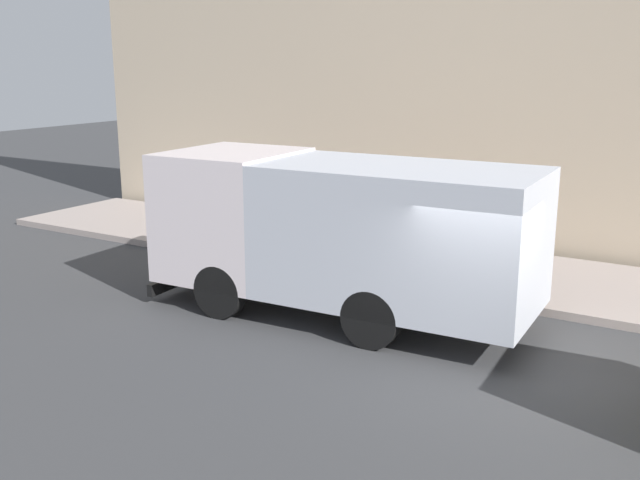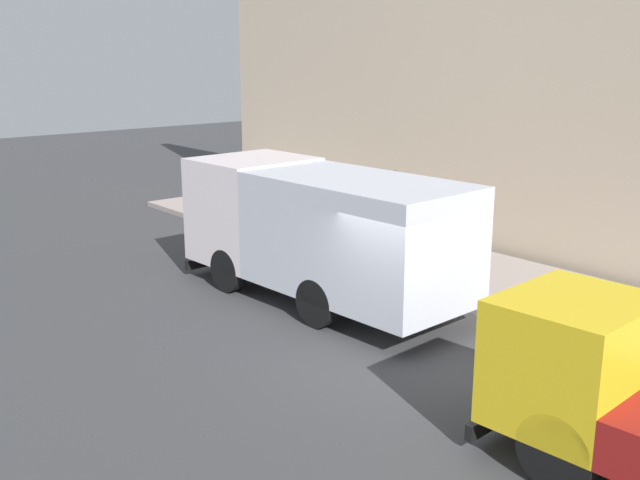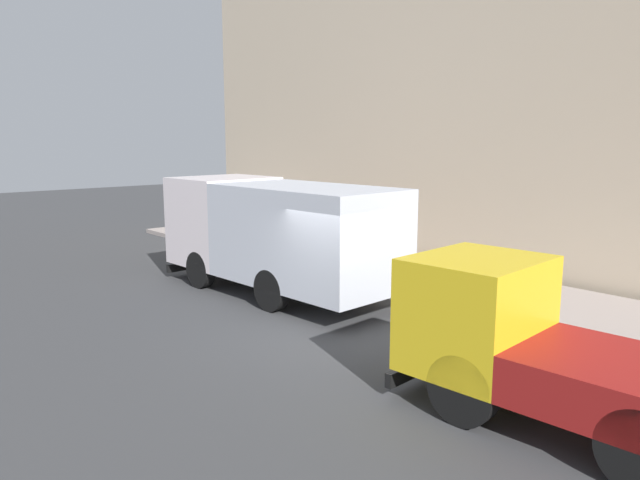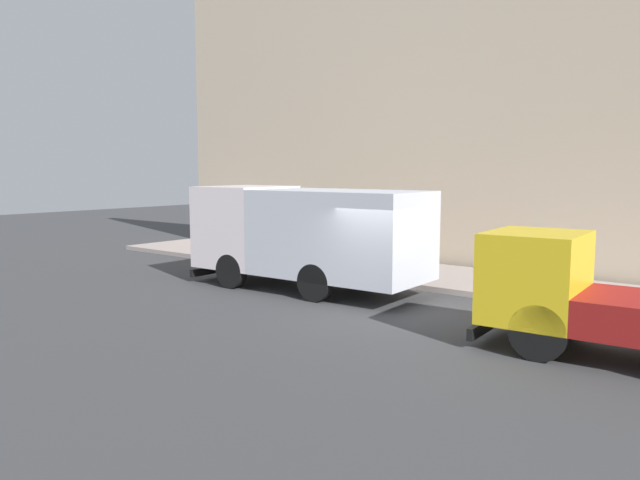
# 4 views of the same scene
# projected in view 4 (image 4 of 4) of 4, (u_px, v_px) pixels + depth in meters

# --- Properties ---
(ground) EXTENTS (80.00, 80.00, 0.00)m
(ground) POSITION_uv_depth(u_px,v_px,m) (379.00, 313.00, 14.74)
(ground) COLOR #3A3A3C
(sidewalk) EXTENTS (3.88, 30.00, 0.16)m
(sidewalk) POSITION_uv_depth(u_px,v_px,m) (467.00, 280.00, 18.56)
(sidewalk) COLOR #A1938D
(sidewalk) RESTS_ON ground
(building_facade) EXTENTS (0.50, 30.00, 11.79)m
(building_facade) POSITION_uv_depth(u_px,v_px,m) (505.00, 94.00, 19.79)
(building_facade) COLOR beige
(building_facade) RESTS_ON ground
(large_utility_truck) EXTENTS (2.83, 7.23, 2.94)m
(large_utility_truck) POSITION_uv_depth(u_px,v_px,m) (306.00, 232.00, 17.39)
(large_utility_truck) COLOR silver
(large_utility_truck) RESTS_ON ground
(small_flatbed_truck) EXTENTS (2.36, 5.62, 2.25)m
(small_flatbed_truck) POSITION_uv_depth(u_px,v_px,m) (603.00, 299.00, 11.13)
(small_flatbed_truck) COLOR gold
(small_flatbed_truck) RESTS_ON ground
(pedestrian_walking) EXTENTS (0.47, 0.47, 1.70)m
(pedestrian_walking) POSITION_uv_depth(u_px,v_px,m) (324.00, 233.00, 22.85)
(pedestrian_walking) COLOR #3D404E
(pedestrian_walking) RESTS_ON sidewalk
(street_sign_post) EXTENTS (0.44, 0.08, 2.53)m
(street_sign_post) POSITION_uv_depth(u_px,v_px,m) (354.00, 227.00, 19.11)
(street_sign_post) COLOR #4C5156
(street_sign_post) RESTS_ON sidewalk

